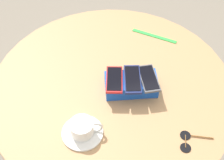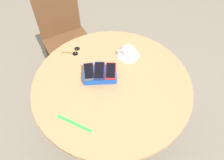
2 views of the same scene
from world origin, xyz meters
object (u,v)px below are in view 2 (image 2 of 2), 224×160
(phone_box, at_px, (100,75))
(chair_near_window, at_px, (67,40))
(round_table, at_px, (112,94))
(coffee_cup, at_px, (128,52))
(lanyard_strap, at_px, (74,123))
(saucer, at_px, (128,55))
(phone_gray, at_px, (89,71))
(phone_red, at_px, (111,71))
(sunglasses, at_px, (75,51))
(phone_navy, at_px, (99,71))

(phone_box, relative_size, chair_near_window, 0.25)
(round_table, xyz_separation_m, coffee_cup, (0.15, 0.19, 0.15))
(phone_box, height_order, lanyard_strap, phone_box)
(round_table, distance_m, saucer, 0.27)
(phone_gray, height_order, phone_red, same)
(phone_box, height_order, sunglasses, phone_box)
(phone_box, distance_m, phone_navy, 0.04)
(phone_gray, relative_size, saucer, 0.95)
(phone_red, distance_m, lanyard_strap, 0.37)
(phone_gray, relative_size, sunglasses, 1.09)
(phone_box, xyz_separation_m, chair_near_window, (-0.18, 0.74, -0.32))
(phone_box, bearing_deg, phone_red, -8.80)
(phone_red, distance_m, saucer, 0.23)
(phone_red, xyz_separation_m, coffee_cup, (0.15, 0.16, -0.03))
(phone_gray, distance_m, coffee_cup, 0.31)
(coffee_cup, xyz_separation_m, sunglasses, (-0.33, 0.12, -0.03))
(lanyard_strap, bearing_deg, coffee_cup, 46.14)
(phone_box, xyz_separation_m, phone_red, (0.07, -0.01, 0.03))
(phone_navy, distance_m, sunglasses, 0.29)
(phone_gray, xyz_separation_m, sunglasses, (-0.06, 0.25, -0.06))
(chair_near_window, bearing_deg, lanyard_strap, -90.65)
(phone_navy, xyz_separation_m, coffee_cup, (0.21, 0.14, -0.03))
(phone_box, height_order, chair_near_window, chair_near_window)
(phone_red, relative_size, sunglasses, 1.11)
(round_table, xyz_separation_m, sunglasses, (-0.18, 0.31, 0.12))
(lanyard_strap, bearing_deg, sunglasses, 82.90)
(coffee_cup, bearing_deg, phone_gray, -153.92)
(phone_box, distance_m, coffee_cup, 0.26)
(round_table, relative_size, chair_near_window, 1.12)
(sunglasses, distance_m, chair_near_window, 0.56)
(phone_red, xyz_separation_m, sunglasses, (-0.19, 0.27, -0.06))
(phone_navy, relative_size, sunglasses, 1.17)
(phone_red, xyz_separation_m, lanyard_strap, (-0.25, -0.26, -0.06))
(phone_red, bearing_deg, saucer, 46.55)
(round_table, distance_m, phone_gray, 0.23)
(sunglasses, bearing_deg, phone_box, -65.22)
(phone_red, distance_m, chair_near_window, 0.86)
(round_table, height_order, chair_near_window, chair_near_window)
(phone_box, relative_size, coffee_cup, 1.88)
(phone_gray, height_order, lanyard_strap, phone_gray)
(round_table, relative_size, phone_box, 4.55)
(phone_box, xyz_separation_m, phone_gray, (-0.06, 0.01, 0.03))
(lanyard_strap, bearing_deg, saucer, 45.90)
(chair_near_window, bearing_deg, phone_gray, -80.96)
(saucer, height_order, lanyard_strap, saucer)
(round_table, bearing_deg, chair_near_window, 106.99)
(chair_near_window, bearing_deg, phone_box, -76.55)
(phone_red, distance_m, sunglasses, 0.34)
(sunglasses, bearing_deg, phone_navy, -65.15)
(round_table, distance_m, coffee_cup, 0.29)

